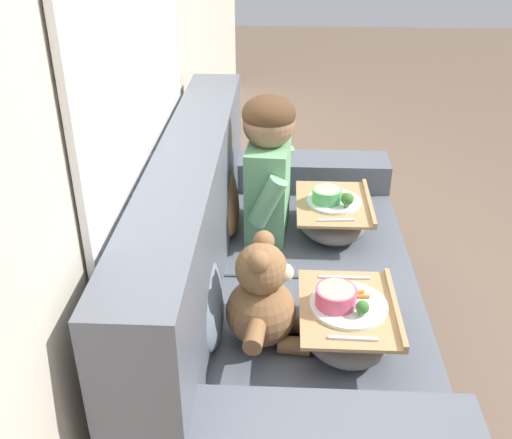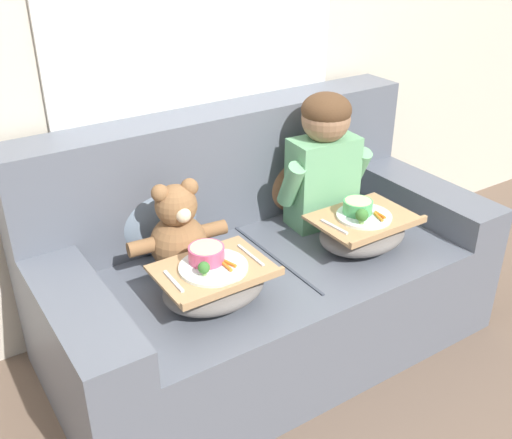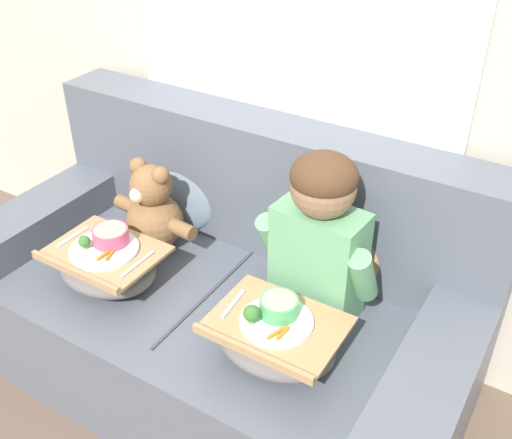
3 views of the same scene
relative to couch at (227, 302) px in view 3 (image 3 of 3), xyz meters
name	(u,v)px [view 3 (image 3 of 3)]	position (x,y,z in m)	size (l,w,h in m)	color
ground_plane	(220,376)	(0.00, -0.07, -0.34)	(14.00, 14.00, 0.00)	brown
wall_back_with_window	(295,18)	(0.00, 0.48, 0.97)	(8.00, 0.08, 2.60)	beige
couch	(227,302)	(0.00, 0.00, 0.00)	(1.86, 0.95, 0.98)	#565B66
throw_pillow_behind_child	(341,239)	(0.35, 0.22, 0.30)	(0.38, 0.18, 0.39)	#B2754C
throw_pillow_behind_teddy	(183,186)	(-0.35, 0.22, 0.30)	(0.38, 0.18, 0.39)	slate
child_figure	(320,230)	(0.35, 0.03, 0.45)	(0.43, 0.22, 0.60)	#66A370
teddy_bear	(153,212)	(-0.35, 0.02, 0.28)	(0.40, 0.28, 0.37)	brown
lap_tray_child	(276,337)	(0.35, -0.25, 0.20)	(0.41, 0.31, 0.22)	slate
lap_tray_teddy	(107,264)	(-0.35, -0.24, 0.20)	(0.40, 0.31, 0.21)	slate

